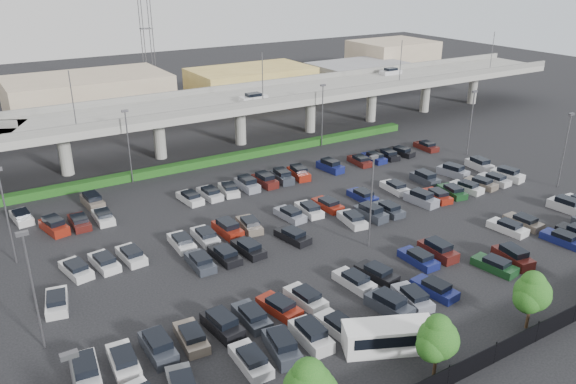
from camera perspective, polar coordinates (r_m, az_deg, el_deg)
The scene contains 10 objects.
ground at distance 67.22m, azimuth 3.87°, elevation -2.77°, with size 280.00×280.00×0.00m, color black.
overpass at distance 91.30m, azimuth -7.89°, elevation 8.53°, with size 150.00×13.00×15.80m.
hedge at distance 87.07m, azimuth -5.64°, elevation 3.54°, with size 66.00×1.60×1.10m, color #1A4213.
fence at distance 49.84m, azimuth 23.23°, elevation -13.36°, with size 70.00×0.10×2.00m.
tree_row at distance 49.66m, azimuth 22.85°, elevation -9.82°, with size 65.07×3.66×5.94m.
shuttle_bus at distance 46.20m, azimuth 10.19°, elevation -14.20°, with size 7.57×5.22×2.31m.
parked_cars at distance 63.93m, azimuth 4.55°, elevation -3.57°, with size 63.04×41.62×1.67m.
light_poles at distance 64.24m, azimuth -0.03°, elevation 2.09°, with size 66.90×48.38×10.30m.
distant_buildings at distance 123.60m, azimuth -8.16°, elevation 10.61°, with size 138.00×24.00×9.00m.
comm_tower at distance 130.21m, azimuth -14.23°, elevation 16.06°, with size 2.40×2.40×30.00m.
Camera 1 is at (-35.61, -49.37, 28.53)m, focal length 35.00 mm.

